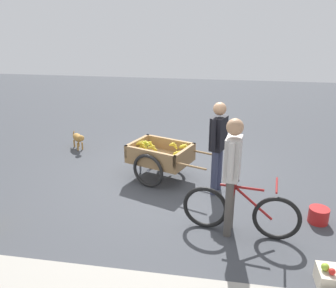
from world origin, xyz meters
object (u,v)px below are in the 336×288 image
Objects in this scene: bicycle at (240,211)px; dog at (78,138)px; vendor_person at (218,140)px; plastic_bucket at (319,215)px; fruit_cart at (161,157)px; cyclist_person at (232,166)px.

bicycle reaches higher than dog.
vendor_person is 1.43m from bicycle.
plastic_bucket is at bearing 153.77° from dog.
fruit_cart is at bearing -48.29° from bicycle.
cyclist_person reaches higher than plastic_bucket.
vendor_person is at bearing 159.68° from fruit_cart.
fruit_cart is 1.27m from vendor_person.
cyclist_person is at bearing 140.88° from dog.
vendor_person reaches higher than dog.
plastic_bucket is at bearing -160.96° from cyclist_person.
cyclist_person reaches higher than vendor_person.
plastic_bucket is (-1.35, -0.46, -0.91)m from cyclist_person.
cyclist_person is at bearing 128.97° from fruit_cart.
bicycle is 0.97× the size of cyclist_person.
plastic_bucket is at bearing -157.92° from bicycle.
plastic_bucket is at bearing 156.64° from fruit_cart.
cyclist_person is 5.69× the size of plastic_bucket.
bicycle is at bearing 131.71° from fruit_cart.
fruit_cart is at bearing -51.03° from cyclist_person.
fruit_cart is 1.06× the size of cyclist_person.
vendor_person is 0.99× the size of bicycle.
cyclist_person is at bearing 100.54° from vendor_person.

